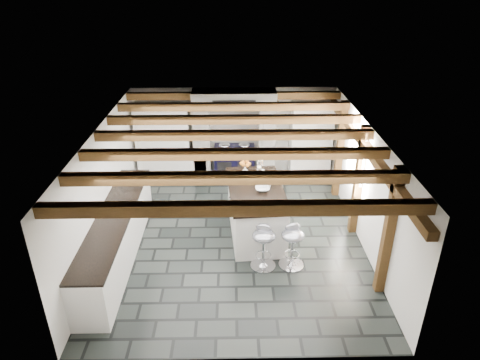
{
  "coord_description": "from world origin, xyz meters",
  "views": [
    {
      "loc": [
        -0.04,
        -7.23,
        4.94
      ],
      "look_at": [
        0.1,
        0.4,
        1.1
      ],
      "focal_mm": 32.0,
      "sensor_mm": 36.0,
      "label": 1
    }
  ],
  "objects_px": {
    "bar_stool_near": "(292,241)",
    "kitchen_island": "(256,210)",
    "bar_stool_far": "(264,242)",
    "range_cooker": "(234,162)"
  },
  "relations": [
    {
      "from": "bar_stool_far",
      "to": "bar_stool_near",
      "type": "bearing_deg",
      "value": 20.89
    },
    {
      "from": "range_cooker",
      "to": "kitchen_island",
      "type": "bearing_deg",
      "value": -80.45
    },
    {
      "from": "bar_stool_near",
      "to": "bar_stool_far",
      "type": "relative_size",
      "value": 0.99
    },
    {
      "from": "range_cooker",
      "to": "bar_stool_near",
      "type": "relative_size",
      "value": 1.18
    },
    {
      "from": "range_cooker",
      "to": "kitchen_island",
      "type": "relative_size",
      "value": 0.47
    },
    {
      "from": "bar_stool_far",
      "to": "range_cooker",
      "type": "bearing_deg",
      "value": 116.95
    },
    {
      "from": "kitchen_island",
      "to": "bar_stool_far",
      "type": "distance_m",
      "value": 1.15
    },
    {
      "from": "bar_stool_near",
      "to": "kitchen_island",
      "type": "bearing_deg",
      "value": 104.64
    },
    {
      "from": "bar_stool_near",
      "to": "bar_stool_far",
      "type": "distance_m",
      "value": 0.51
    },
    {
      "from": "kitchen_island",
      "to": "range_cooker",
      "type": "bearing_deg",
      "value": 95.34
    }
  ]
}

